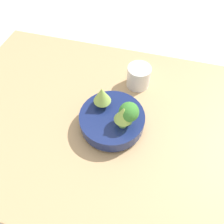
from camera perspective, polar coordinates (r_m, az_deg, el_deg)
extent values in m
plane|color=silver|center=(0.81, -1.41, -3.56)|extent=(6.00, 6.00, 0.00)
cube|color=tan|center=(0.80, -1.44, -2.69)|extent=(1.18, 0.79, 0.05)
cylinder|color=navy|center=(0.75, 0.00, -3.27)|extent=(0.10, 0.10, 0.01)
cylinder|color=navy|center=(0.73, 0.00, -1.99)|extent=(0.22, 0.22, 0.05)
cylinder|color=#7AB256|center=(0.68, 2.81, -2.62)|extent=(0.03, 0.03, 0.03)
cone|color=#93B751|center=(0.64, 2.96, -0.46)|extent=(0.06, 0.06, 0.06)
cylinder|color=#609347|center=(0.73, -2.52, 2.41)|extent=(0.02, 0.02, 0.02)
cone|color=#93B751|center=(0.70, -2.64, 4.49)|extent=(0.06, 0.06, 0.06)
cylinder|color=#609347|center=(0.68, 4.25, -1.87)|extent=(0.03, 0.03, 0.03)
sphere|color=#387A2D|center=(0.65, 4.45, 0.02)|extent=(0.06, 0.06, 0.06)
cylinder|color=silver|center=(0.86, 6.95, 9.20)|extent=(0.09, 0.09, 0.09)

